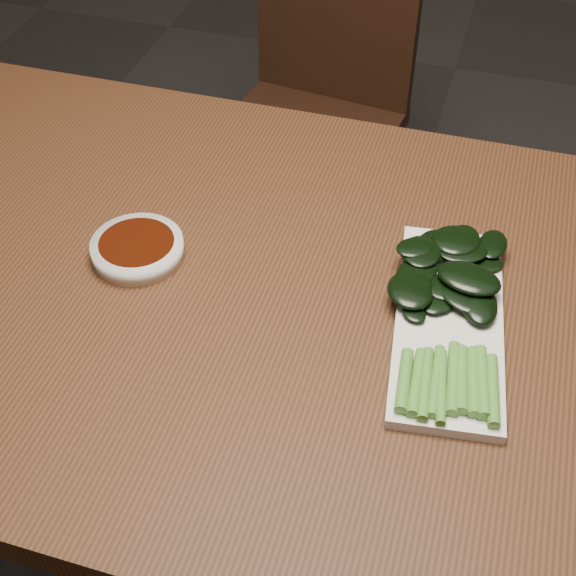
{
  "coord_description": "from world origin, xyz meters",
  "views": [
    {
      "loc": [
        0.18,
        -0.68,
        1.44
      ],
      "look_at": [
        -0.03,
        -0.01,
        0.76
      ],
      "focal_mm": 50.0,
      "sensor_mm": 36.0,
      "label": 1
    }
  ],
  "objects_px": {
    "sauce_bowl": "(137,248)",
    "table": "(309,334)",
    "chair_far": "(317,102)",
    "gai_lan": "(447,296)",
    "serving_plate": "(449,322)"
  },
  "relations": [
    {
      "from": "chair_far",
      "to": "gai_lan",
      "type": "distance_m",
      "value": 0.96
    },
    {
      "from": "chair_far",
      "to": "sauce_bowl",
      "type": "distance_m",
      "value": 0.9
    },
    {
      "from": "sauce_bowl",
      "to": "table",
      "type": "bearing_deg",
      "value": -1.18
    },
    {
      "from": "gai_lan",
      "to": "sauce_bowl",
      "type": "bearing_deg",
      "value": -177.75
    },
    {
      "from": "chair_far",
      "to": "gai_lan",
      "type": "xyz_separation_m",
      "value": [
        0.38,
        -0.84,
        0.29
      ]
    },
    {
      "from": "table",
      "to": "sauce_bowl",
      "type": "height_order",
      "value": "sauce_bowl"
    },
    {
      "from": "serving_plate",
      "to": "gai_lan",
      "type": "relative_size",
      "value": 1.02
    },
    {
      "from": "table",
      "to": "serving_plate",
      "type": "height_order",
      "value": "serving_plate"
    },
    {
      "from": "table",
      "to": "chair_far",
      "type": "xyz_separation_m",
      "value": [
        -0.22,
        0.86,
        -0.19
      ]
    },
    {
      "from": "sauce_bowl",
      "to": "gai_lan",
      "type": "relative_size",
      "value": 0.37
    },
    {
      "from": "table",
      "to": "sauce_bowl",
      "type": "distance_m",
      "value": 0.25
    },
    {
      "from": "table",
      "to": "serving_plate",
      "type": "relative_size",
      "value": 4.21
    },
    {
      "from": "chair_far",
      "to": "serving_plate",
      "type": "bearing_deg",
      "value": -58.45
    },
    {
      "from": "chair_far",
      "to": "sauce_bowl",
      "type": "relative_size",
      "value": 7.49
    },
    {
      "from": "chair_far",
      "to": "sauce_bowl",
      "type": "height_order",
      "value": "chair_far"
    }
  ]
}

